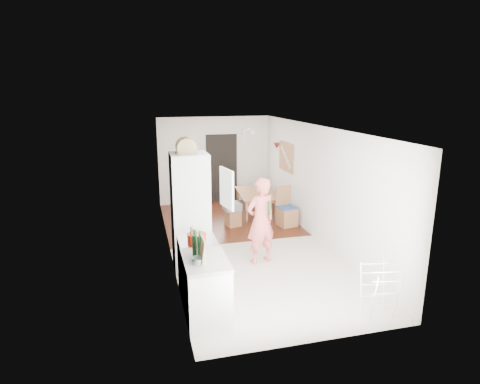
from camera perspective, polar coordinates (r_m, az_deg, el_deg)
name	(u,v)px	position (r m, az deg, el deg)	size (l,w,h in m)	color
room_shell	(247,189)	(8.26, 0.96, 0.49)	(3.20, 7.00, 2.50)	silver
floor	(246,245)	(8.64, 0.92, -7.58)	(3.20, 7.00, 0.01)	beige
wood_floor_overlay	(228,219)	(10.33, -1.79, -3.84)	(3.20, 3.30, 0.01)	#521C15
sage_wall_panel	(178,187)	(5.92, -8.81, 0.74)	(0.02, 3.00, 1.30)	slate
tile_splashback	(184,245)	(5.61, -7.91, -7.51)	(0.02, 1.90, 0.50)	black
doorway_recess	(222,169)	(11.66, -2.62, 3.31)	(0.90, 0.04, 2.00)	black
base_cabinet	(206,290)	(5.94, -4.86, -13.76)	(0.60, 0.90, 0.86)	white
worktop	(205,261)	(5.74, -4.96, -9.70)	(0.62, 0.92, 0.06)	beige
range_cooker	(198,268)	(6.60, -5.97, -10.68)	(0.60, 0.60, 0.88)	white
cooker_top	(197,241)	(6.42, -6.08, -6.96)	(0.60, 0.60, 0.04)	silver
fridge_housing	(190,212)	(7.33, -7.06, -2.84)	(0.66, 0.66, 2.15)	white
fridge_door	(227,188)	(7.01, -1.91, 0.51)	(0.56, 0.04, 0.70)	white
fridge_interior	(207,186)	(7.24, -4.74, 0.92)	(0.02, 0.52, 0.66)	white
pinboard	(286,157)	(10.45, 6.60, 5.01)	(0.03, 0.90, 0.70)	tan
pinboard_frame	(286,157)	(10.45, 6.52, 5.01)	(0.01, 0.94, 0.74)	#AD7640
wall_sconce	(277,146)	(11.01, 5.23, 6.57)	(0.18, 0.18, 0.16)	maroon
person	(261,213)	(7.53, 2.97, -3.04)	(0.72, 0.47, 1.96)	#E9655E
dining_table	(257,204)	(10.78, 2.41, -1.75)	(1.38, 0.77, 0.48)	#AD7640
dining_chair	(287,207)	(9.74, 6.72, -2.12)	(0.41, 0.41, 0.97)	#AD7640
stool	(233,218)	(9.74, -1.03, -3.70)	(0.32, 0.32, 0.42)	#AD7640
grey_drape	(232,206)	(9.64, -1.14, -2.06)	(0.38, 0.38, 0.17)	slate
drying_rack	(379,292)	(6.31, 19.16, -13.22)	(0.40, 0.36, 0.78)	white
bread_bin	(186,148)	(7.10, -7.68, 6.29)	(0.37, 0.35, 0.19)	tan
red_casserole	(197,239)	(6.21, -6.17, -6.65)	(0.30, 0.30, 0.17)	red
steel_pan	(199,261)	(5.57, -5.89, -9.68)	(0.18, 0.18, 0.09)	silver
held_bottle	(269,208)	(7.35, 4.15, -2.31)	(0.06, 0.06, 0.26)	#183F19
bottle_a	(200,247)	(5.69, -5.70, -7.83)	(0.08, 0.08, 0.33)	#183F19
bottle_b	(195,245)	(5.80, -6.46, -7.53)	(0.07, 0.07, 0.31)	#183F19
bottle_c	(202,249)	(5.78, -5.40, -8.01)	(0.09, 0.09, 0.22)	beige
pepper_mill_front	(197,240)	(6.09, -6.07, -6.83)	(0.06, 0.06, 0.23)	tan
pepper_mill_back	(192,238)	(6.16, -6.78, -6.52)	(0.07, 0.07, 0.25)	tan
chopping_boards	(202,250)	(5.57, -5.44, -8.27)	(0.04, 0.25, 0.34)	tan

